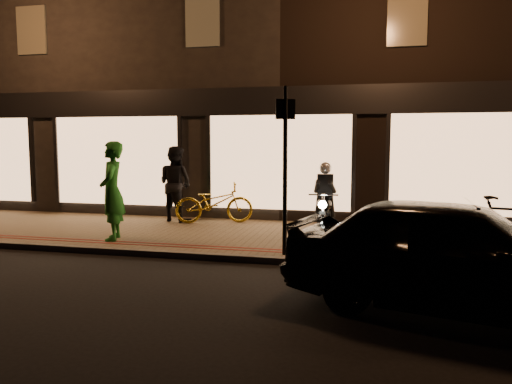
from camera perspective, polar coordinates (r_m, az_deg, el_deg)
ground at (r=9.01m, az=-2.12°, el=-8.04°), size 90.00×90.00×0.00m
sidewalk at (r=10.90m, az=0.70°, el=-5.25°), size 50.00×4.00×0.12m
kerb_stone at (r=9.05m, az=-2.04°, el=-7.60°), size 50.00×0.14×0.12m
red_kerb_lines at (r=9.50m, az=-1.23°, el=-6.54°), size 50.00×0.26×0.01m
building_row at (r=17.69m, az=5.82°, el=12.67°), size 48.00×10.11×8.50m
motorcycle at (r=10.80m, az=7.84°, el=-1.78°), size 0.60×1.94×1.59m
sign_post at (r=8.86m, az=3.35°, el=3.47°), size 0.33×0.17×3.00m
bicycle_gold at (r=12.42m, az=-4.80°, el=-1.24°), size 2.03×1.28×1.01m
bicycle_dark at (r=9.55m, az=26.77°, el=-3.77°), size 1.91×0.90×1.11m
person_green at (r=10.66m, az=-16.12°, el=0.12°), size 0.72×0.87×2.03m
person_dark at (r=12.81m, az=-9.22°, el=0.94°), size 1.10×0.97×1.90m
parked_car at (r=6.84m, az=21.95°, el=-6.66°), size 4.66×2.84×1.48m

